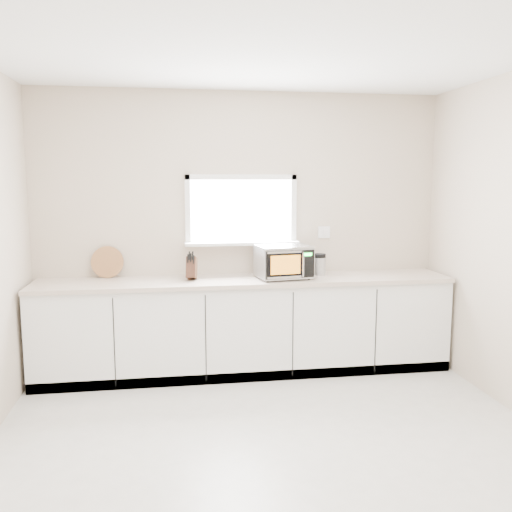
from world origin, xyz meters
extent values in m
plane|color=beige|center=(0.00, 0.00, 0.00)|extent=(4.00, 4.00, 0.00)
cube|color=#BCAC95|center=(0.00, 2.00, 1.35)|extent=(4.00, 0.02, 2.70)
cube|color=white|center=(0.00, 1.99, 1.55)|extent=(1.00, 0.02, 0.60)
cube|color=white|center=(0.00, 1.92, 1.23)|extent=(1.12, 0.16, 0.03)
cube|color=white|center=(0.00, 1.97, 1.88)|extent=(1.10, 0.04, 0.05)
cube|color=white|center=(0.00, 1.97, 1.23)|extent=(1.10, 0.04, 0.05)
cube|color=white|center=(-0.53, 1.97, 1.55)|extent=(0.05, 0.04, 0.70)
cube|color=white|center=(0.53, 1.97, 1.55)|extent=(0.05, 0.04, 0.70)
cube|color=white|center=(0.85, 1.99, 1.32)|extent=(0.12, 0.01, 0.12)
cube|color=white|center=(0.00, 1.70, 0.44)|extent=(3.92, 0.60, 0.88)
cube|color=beige|center=(0.00, 1.69, 0.90)|extent=(3.92, 0.64, 0.04)
cylinder|color=black|center=(0.18, 1.48, 0.93)|extent=(0.02, 0.02, 0.01)
cylinder|color=black|center=(0.14, 1.77, 0.93)|extent=(0.02, 0.02, 0.01)
cylinder|color=black|center=(0.58, 1.54, 0.93)|extent=(0.02, 0.02, 0.01)
cylinder|color=black|center=(0.54, 1.83, 0.93)|extent=(0.02, 0.02, 0.01)
cube|color=#ABAEB3|center=(0.36, 1.65, 1.08)|extent=(0.53, 0.44, 0.29)
cube|color=black|center=(0.39, 1.46, 1.08)|extent=(0.46, 0.08, 0.26)
cube|color=orange|center=(0.34, 1.45, 1.08)|extent=(0.28, 0.05, 0.17)
cylinder|color=silver|center=(0.50, 1.46, 1.08)|extent=(0.02, 0.02, 0.23)
cube|color=black|center=(0.55, 1.48, 1.08)|extent=(0.12, 0.02, 0.25)
cube|color=#19FF33|center=(0.55, 1.48, 1.17)|extent=(0.08, 0.02, 0.03)
cube|color=silver|center=(0.36, 1.65, 1.23)|extent=(0.53, 0.44, 0.01)
cube|color=#402717|center=(-0.50, 1.71, 1.03)|extent=(0.12, 0.20, 0.23)
cube|color=black|center=(-0.54, 1.67, 1.13)|extent=(0.02, 0.04, 0.08)
cube|color=black|center=(-0.51, 1.66, 1.14)|extent=(0.02, 0.04, 0.08)
cube|color=black|center=(-0.49, 1.66, 1.12)|extent=(0.02, 0.04, 0.08)
cube|color=black|center=(-0.53, 1.66, 1.15)|extent=(0.02, 0.04, 0.08)
cube|color=black|center=(-0.49, 1.66, 1.15)|extent=(0.02, 0.04, 0.08)
cylinder|color=olive|center=(-1.30, 1.94, 1.07)|extent=(0.30, 0.07, 0.30)
cylinder|color=#ABAEB3|center=(0.75, 1.78, 1.01)|extent=(0.15, 0.15, 0.17)
cylinder|color=black|center=(0.75, 1.78, 1.11)|extent=(0.15, 0.15, 0.04)
camera|label=1|loc=(-0.68, -3.32, 1.85)|focal=38.00mm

